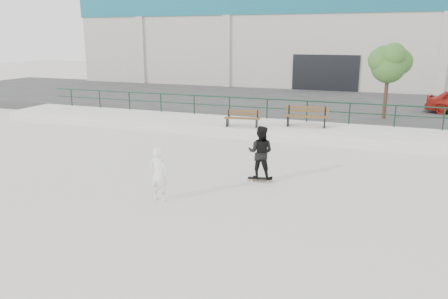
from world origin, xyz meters
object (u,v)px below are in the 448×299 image
at_px(bench_left, 242,118).
at_px(standing_skater, 261,152).
at_px(seated_skater, 159,174).
at_px(tree, 389,62).
at_px(bench_right, 306,116).
at_px(skateboard, 260,179).

bearing_deg(bench_left, standing_skater, -75.19).
height_order(bench_left, seated_skater, seated_skater).
relative_size(tree, seated_skater, 2.41).
bearing_deg(tree, seated_skater, -113.88).
xyz_separation_m(bench_left, bench_right, (2.75, 1.09, 0.08)).
relative_size(bench_left, bench_right, 0.83).
height_order(bench_right, tree, tree).
height_order(skateboard, seated_skater, seated_skater).
distance_m(bench_left, tree, 7.94).
bearing_deg(seated_skater, bench_right, -101.79).
height_order(tree, standing_skater, tree).
relative_size(bench_right, tree, 0.54).
height_order(bench_left, bench_right, bench_right).
distance_m(bench_left, bench_right, 2.96).
distance_m(bench_right, standing_skater, 6.94).
height_order(bench_right, standing_skater, standing_skater).
xyz_separation_m(tree, standing_skater, (-3.56, -10.32, -2.35)).
bearing_deg(skateboard, tree, 59.14).
xyz_separation_m(tree, seated_skater, (-5.75, -12.99, -2.53)).
xyz_separation_m(skateboard, seated_skater, (-2.19, -2.67, 0.70)).
distance_m(skateboard, standing_skater, 0.88).
bearing_deg(bench_right, tree, 38.65).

